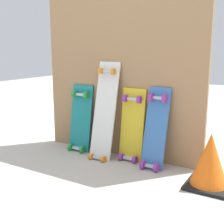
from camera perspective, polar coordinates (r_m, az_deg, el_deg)
ground_plane at (r=2.77m, az=0.75°, el=-8.28°), size 12.00×12.00×0.00m
plywood_wall_panel at (r=2.67m, az=1.55°, el=6.70°), size 1.53×0.04×1.43m
skateboard_teal at (r=2.87m, az=-5.99°, el=-1.79°), size 0.22×0.18×0.68m
skateboard_white at (r=2.64m, az=-1.49°, el=-0.52°), size 0.21×0.26×0.91m
skateboard_yellow at (r=2.60m, az=3.75°, el=-3.14°), size 0.22×0.16×0.69m
skateboard_blue at (r=2.46m, az=8.14°, el=-3.76°), size 0.19×0.24×0.71m
traffic_cone at (r=2.22m, az=18.00°, el=-8.81°), size 0.30×0.30×0.39m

